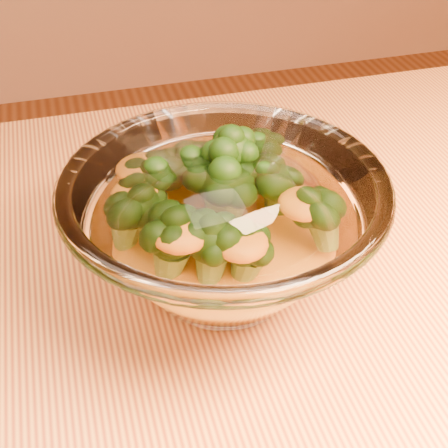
# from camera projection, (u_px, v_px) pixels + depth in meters

# --- Properties ---
(table) EXTENTS (1.20, 0.80, 0.75)m
(table) POSITION_uv_depth(u_px,v_px,m) (315.00, 414.00, 0.52)
(table) COLOR #BC8138
(table) RESTS_ON ground
(glass_bowl) EXTENTS (0.24, 0.24, 0.11)m
(glass_bowl) POSITION_uv_depth(u_px,v_px,m) (224.00, 229.00, 0.47)
(glass_bowl) COLOR white
(glass_bowl) RESTS_ON table
(cheese_sauce) EXTENTS (0.12, 0.12, 0.03)m
(cheese_sauce) POSITION_uv_depth(u_px,v_px,m) (224.00, 252.00, 0.49)
(cheese_sauce) COLOR orange
(cheese_sauce) RESTS_ON glass_bowl
(broccoli_heap) EXTENTS (0.15, 0.15, 0.08)m
(broccoli_heap) POSITION_uv_depth(u_px,v_px,m) (217.00, 200.00, 0.48)
(broccoli_heap) COLOR black
(broccoli_heap) RESTS_ON cheese_sauce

